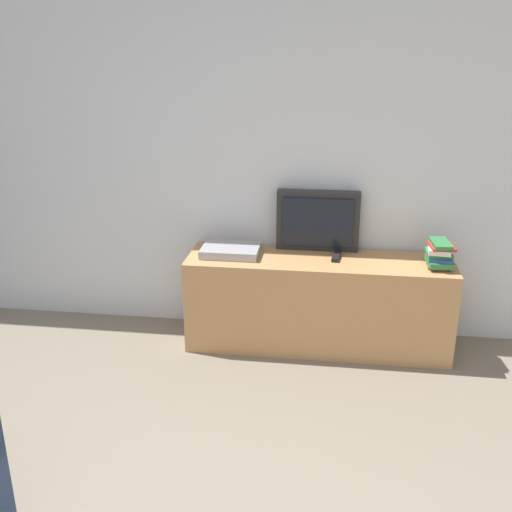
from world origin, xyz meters
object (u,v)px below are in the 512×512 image
(television, at_px, (318,221))
(remote_on_stand, at_px, (336,256))
(book_stack, at_px, (439,254))
(tv_stand, at_px, (318,302))
(set_top_box, at_px, (231,250))

(television, xyz_separation_m, remote_on_stand, (0.13, -0.15, -0.19))
(television, xyz_separation_m, book_stack, (0.77, -0.23, -0.12))
(remote_on_stand, bearing_deg, book_stack, -7.06)
(tv_stand, height_order, book_stack, book_stack)
(tv_stand, height_order, remote_on_stand, remote_on_stand)
(television, bearing_deg, book_stack, -16.69)
(book_stack, bearing_deg, remote_on_stand, 172.94)
(book_stack, xyz_separation_m, remote_on_stand, (-0.64, 0.08, -0.07))
(television, xyz_separation_m, set_top_box, (-0.57, -0.18, -0.18))
(book_stack, distance_m, set_top_box, 1.34)
(television, bearing_deg, tv_stand, -82.28)
(television, relative_size, remote_on_stand, 2.89)
(set_top_box, bearing_deg, television, 17.47)
(book_stack, xyz_separation_m, set_top_box, (-1.34, 0.05, -0.06))
(remote_on_stand, distance_m, set_top_box, 0.70)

